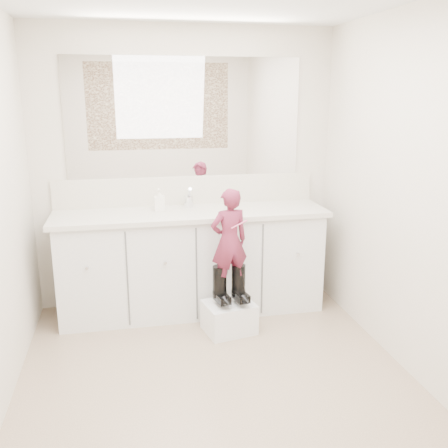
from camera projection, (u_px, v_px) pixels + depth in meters
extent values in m
plane|color=#806854|center=(219.00, 387.00, 3.24)|extent=(3.00, 3.00, 0.00)
plane|color=beige|center=(186.00, 169.00, 4.35)|extent=(2.60, 0.00, 2.60)
plane|color=beige|center=(313.00, 315.00, 1.51)|extent=(2.60, 0.00, 2.60)
plane|color=beige|center=(418.00, 198.00, 3.18)|extent=(0.00, 3.00, 3.00)
cube|color=silver|center=(192.00, 263.00, 4.29)|extent=(2.20, 0.55, 0.85)
cube|color=beige|center=(191.00, 214.00, 4.16)|extent=(2.28, 0.58, 0.04)
cube|color=beige|center=(187.00, 190.00, 4.39)|extent=(2.28, 0.03, 0.25)
cube|color=white|center=(185.00, 118.00, 4.23)|extent=(2.00, 0.02, 1.00)
cube|color=#472819|center=(319.00, 167.00, 1.41)|extent=(2.00, 0.01, 1.20)
cylinder|color=silver|center=(188.00, 201.00, 4.30)|extent=(0.08, 0.08, 0.10)
imported|color=beige|center=(230.00, 203.00, 4.27)|extent=(0.09, 0.09, 0.08)
imported|color=white|center=(159.00, 200.00, 4.15)|extent=(0.09, 0.09, 0.19)
cube|color=white|center=(229.00, 317.00, 3.96)|extent=(0.43, 0.38, 0.24)
imported|color=#AE3559|center=(229.00, 241.00, 3.80)|extent=(0.33, 0.25, 0.82)
cylinder|color=pink|center=(239.00, 224.00, 3.75)|extent=(0.14, 0.04, 0.06)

